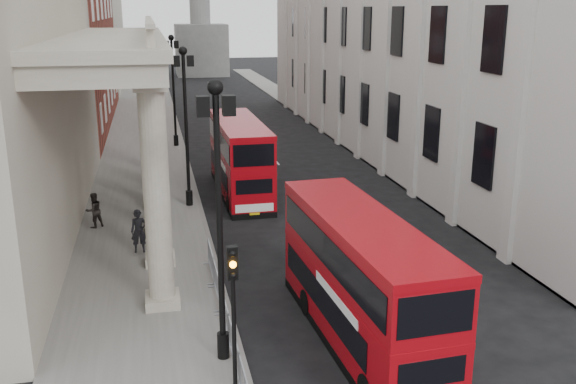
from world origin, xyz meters
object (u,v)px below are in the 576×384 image
object	(u,v)px
pedestrian_c	(158,199)
lamp_post_north	(173,83)
traffic_light	(233,294)
pedestrian_a	(139,231)
lamp_post_mid	(186,116)
bus_near	(361,279)
bus_far	(240,156)
lamp_post_south	(219,205)
pedestrian_b	(94,210)

from	to	relation	value
pedestrian_c	lamp_post_north	bearing A→B (deg)	117.23
traffic_light	pedestrian_a	distance (m)	11.97
pedestrian_a	lamp_post_mid	bearing A→B (deg)	66.77
bus_near	bus_far	world-z (taller)	bus_far
lamp_post_mid	lamp_post_north	distance (m)	16.00
lamp_post_north	pedestrian_c	xyz separation A→B (m)	(-1.65, -17.32, -3.98)
bus_near	lamp_post_south	bearing A→B (deg)	-179.45
bus_far	pedestrian_c	world-z (taller)	bus_far
lamp_post_north	pedestrian_a	distance (m)	22.98
lamp_post_north	bus_far	distance (m)	14.52
traffic_light	pedestrian_c	bearing A→B (deg)	96.00
bus_far	pedestrian_a	xyz separation A→B (m)	(-5.57, -8.58, -1.14)
traffic_light	pedestrian_b	size ratio (longest dim) A/B	2.51
lamp_post_north	pedestrian_b	world-z (taller)	lamp_post_north
pedestrian_a	pedestrian_c	world-z (taller)	pedestrian_a
traffic_light	pedestrian_c	distance (m)	16.93
traffic_light	pedestrian_a	bearing A→B (deg)	102.89
lamp_post_north	lamp_post_south	bearing A→B (deg)	-90.00
lamp_post_mid	traffic_light	size ratio (longest dim) A/B	1.93
lamp_post_north	bus_far	size ratio (longest dim) A/B	0.85
lamp_post_south	pedestrian_c	bearing A→B (deg)	96.43
bus_near	bus_far	bearing A→B (deg)	90.98
lamp_post_mid	traffic_light	bearing A→B (deg)	-89.68
pedestrian_a	pedestrian_c	distance (m)	5.27
bus_near	pedestrian_c	distance (m)	15.64
lamp_post_mid	traffic_light	distance (m)	18.11
lamp_post_north	pedestrian_c	distance (m)	17.85
lamp_post_south	pedestrian_a	distance (m)	10.54
pedestrian_c	lamp_post_mid	bearing A→B (deg)	71.31
lamp_post_south	lamp_post_north	xyz separation A→B (m)	(0.00, 32.00, 0.00)
lamp_post_south	lamp_post_north	bearing A→B (deg)	90.00
bus_far	lamp_post_mid	bearing A→B (deg)	-146.42
bus_near	pedestrian_b	world-z (taller)	bus_near
pedestrian_b	lamp_post_north	bearing A→B (deg)	-136.40
pedestrian_c	pedestrian_a	bearing A→B (deg)	-66.91
pedestrian_a	bus_far	bearing A→B (deg)	54.99
traffic_light	lamp_post_north	bearing A→B (deg)	90.17
lamp_post_south	pedestrian_c	world-z (taller)	lamp_post_south
lamp_post_south	lamp_post_north	world-z (taller)	same
lamp_post_mid	pedestrian_c	size ratio (longest dim) A/B	5.12
bus_near	traffic_light	bearing A→B (deg)	-154.81
traffic_light	bus_far	world-z (taller)	traffic_light
lamp_post_south	lamp_post_mid	xyz separation A→B (m)	(0.00, 16.00, 0.00)
lamp_post_mid	pedestrian_a	xyz separation A→B (m)	(-2.53, -6.52, -3.85)
pedestrian_b	pedestrian_c	size ratio (longest dim) A/B	1.05
lamp_post_north	traffic_light	distance (m)	34.07
lamp_post_south	bus_near	size ratio (longest dim) A/B	0.86
bus_far	pedestrian_b	bearing A→B (deg)	-148.60
pedestrian_a	bus_near	bearing A→B (deg)	-55.13
lamp_post_mid	pedestrian_c	xyz separation A→B (m)	(-1.65, -1.32, -3.98)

